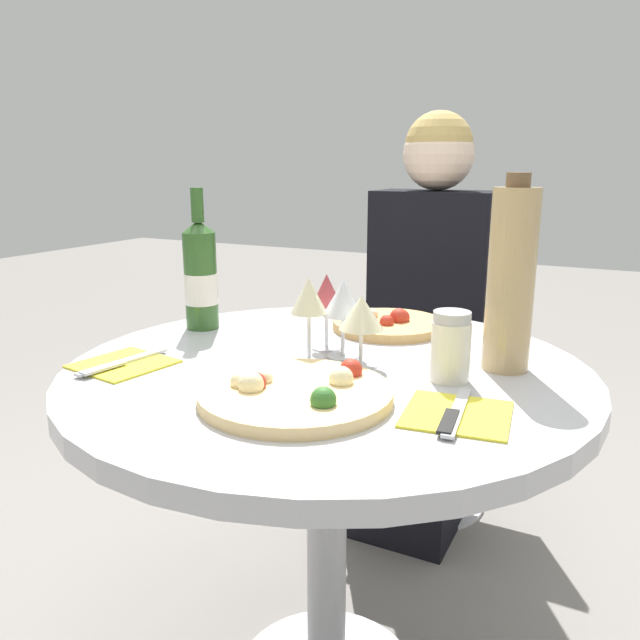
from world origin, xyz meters
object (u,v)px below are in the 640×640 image
Objects in this scene: seated_diner at (423,340)px; wine_bottle at (201,276)px; dining_table at (327,420)px; tall_carafe at (511,279)px; chair_behind_diner at (435,369)px; pizza_large at (296,392)px.

wine_bottle is (-0.32, -0.62, 0.26)m from seated_diner.
dining_table is 0.79× the size of seated_diner.
seated_diner is 0.76m from tall_carafe.
tall_carafe is at bearing 119.19° from seated_diner.
seated_diner reaches higher than wine_bottle.
chair_behind_diner is at bearing 114.57° from tall_carafe.
wine_bottle is at bearing -178.83° from tall_carafe.
pizza_large is at bearing 94.52° from chair_behind_diner.
dining_table is 3.14× the size of pizza_large.
seated_diner is 0.93m from pizza_large.
dining_table is 1.11× the size of chair_behind_diner.
dining_table is at bearing -157.44° from tall_carafe.
dining_table is 0.22m from pizza_large.
wine_bottle is at bearing 63.15° from seated_diner.
tall_carafe is at bearing 1.17° from wine_bottle.
chair_behind_diner reaches higher than dining_table.
tall_carafe is (0.29, 0.12, 0.27)m from dining_table.
dining_table is at bearing 93.72° from seated_diner.
chair_behind_diner reaches higher than pizza_large.
tall_carafe is at bearing 49.54° from pizza_large.
wine_bottle is (-0.32, -0.76, 0.39)m from chair_behind_diner.
seated_diner is at bearing 93.72° from dining_table.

